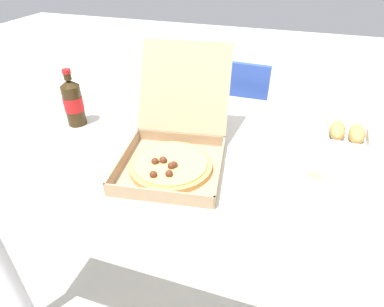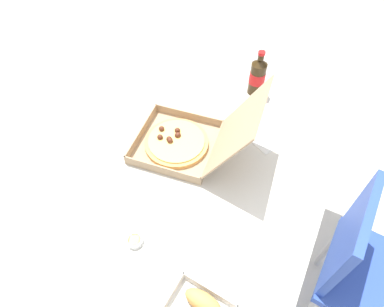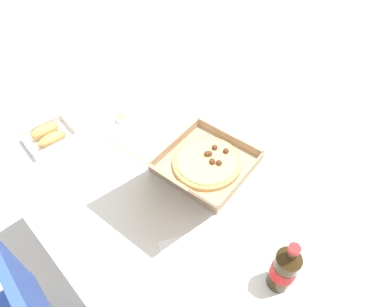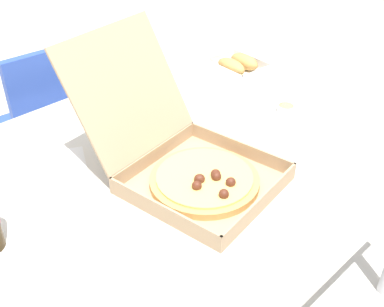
# 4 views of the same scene
# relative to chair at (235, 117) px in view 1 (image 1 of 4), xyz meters

# --- Properties ---
(ground_plane) EXTENTS (10.00, 10.00, 0.00)m
(ground_plane) POSITION_rel_chair_xyz_m (0.02, -0.73, -0.48)
(ground_plane) COLOR beige
(dining_table) EXTENTS (1.34, 0.98, 0.71)m
(dining_table) POSITION_rel_chair_xyz_m (0.02, -0.73, 0.16)
(dining_table) COLOR silver
(dining_table) RESTS_ON ground_plane
(chair) EXTENTS (0.42, 0.42, 0.83)m
(chair) POSITION_rel_chair_xyz_m (0.00, 0.00, 0.00)
(chair) COLOR #2D4CAD
(chair) RESTS_ON ground_plane
(pizza_box_open) EXTENTS (0.39, 0.52, 0.33)m
(pizza_box_open) POSITION_rel_chair_xyz_m (-0.06, -0.82, 0.28)
(pizza_box_open) COLOR tan
(pizza_box_open) RESTS_ON dining_table
(bread_side_box) EXTENTS (0.16, 0.20, 0.06)m
(bread_side_box) POSITION_rel_chair_xyz_m (0.50, -0.49, 0.25)
(bread_side_box) COLOR white
(bread_side_box) RESTS_ON dining_table
(cola_bottle) EXTENTS (0.07, 0.07, 0.22)m
(cola_bottle) POSITION_rel_chair_xyz_m (-0.52, -0.69, 0.32)
(cola_bottle) COLOR #33230F
(cola_bottle) RESTS_ON dining_table
(paper_menu) EXTENTS (0.26, 0.23, 0.00)m
(paper_menu) POSITION_rel_chair_xyz_m (-0.30, -0.53, 0.23)
(paper_menu) COLOR white
(paper_menu) RESTS_ON dining_table
(dipping_sauce_cup) EXTENTS (0.06, 0.06, 0.02)m
(dipping_sauce_cup) POSITION_rel_chair_xyz_m (0.39, -0.78, 0.24)
(dipping_sauce_cup) COLOR white
(dipping_sauce_cup) RESTS_ON dining_table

